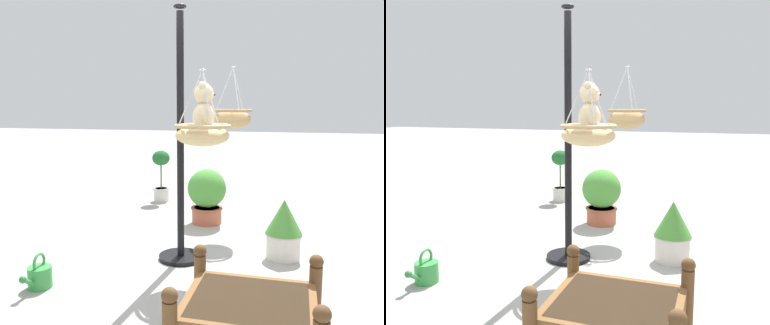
% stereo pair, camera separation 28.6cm
% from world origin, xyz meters
% --- Properties ---
extents(ground_plane, '(40.00, 40.00, 0.00)m').
position_xyz_m(ground_plane, '(0.00, 0.00, 0.00)').
color(ground_plane, '#9E9E99').
extents(display_pole_central, '(0.44, 0.44, 2.44)m').
position_xyz_m(display_pole_central, '(-0.19, -0.10, 0.76)').
color(display_pole_central, black).
rests_on(display_pole_central, ground).
extents(hanging_basket_with_teddy, '(0.52, 0.52, 0.69)m').
position_xyz_m(hanging_basket_with_teddy, '(-0.04, 0.15, 1.27)').
color(hanging_basket_with_teddy, tan).
extents(teddy_bear, '(0.32, 0.28, 0.46)m').
position_xyz_m(teddy_bear, '(-0.04, 0.18, 1.47)').
color(teddy_bear, beige).
extents(hanging_basket_left_high, '(0.47, 0.47, 0.73)m').
position_xyz_m(hanging_basket_left_high, '(-1.31, 0.24, 1.38)').
color(hanging_basket_left_high, tan).
extents(potted_plant_flowering_red, '(0.37, 0.37, 0.60)m').
position_xyz_m(potted_plant_flowering_red, '(-0.45, 0.89, 0.31)').
color(potted_plant_flowering_red, beige).
rests_on(potted_plant_flowering_red, ground).
extents(potted_plant_tall_leafy, '(0.50, 0.50, 0.71)m').
position_xyz_m(potted_plant_tall_leafy, '(-1.48, -0.11, 0.38)').
color(potted_plant_tall_leafy, '#AD563D').
rests_on(potted_plant_tall_leafy, ground).
extents(potted_plant_small_succulent, '(0.28, 0.28, 0.81)m').
position_xyz_m(potted_plant_small_succulent, '(-2.51, -1.07, 0.44)').
color(potted_plant_small_succulent, beige).
rests_on(potted_plant_small_succulent, ground).
extents(watering_can, '(0.35, 0.20, 0.30)m').
position_xyz_m(watering_can, '(0.73, -1.08, 0.10)').
color(watering_can, '#338C3F').
rests_on(watering_can, ground).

